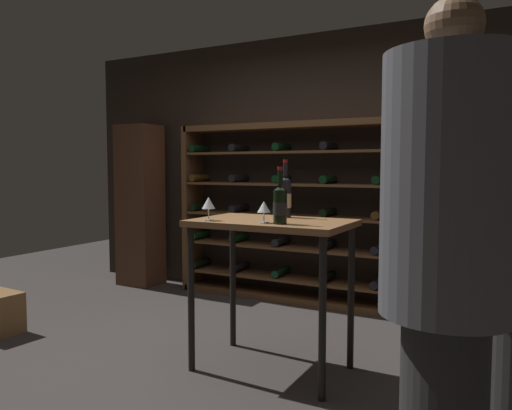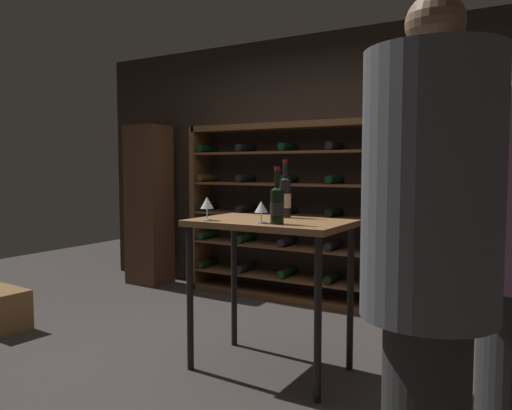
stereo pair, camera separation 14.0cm
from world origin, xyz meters
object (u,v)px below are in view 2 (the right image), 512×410
at_px(display_cabinet, 149,205).
at_px(wine_bottle_amber_reserve, 285,197).
at_px(tasting_table, 270,240).
at_px(wine_glass_stemmed_center, 207,204).
at_px(wine_rack, 309,214).
at_px(wine_bottle_gold_foil, 277,204).
at_px(person_guest_blue_shirt, 429,251).
at_px(wine_glass_stemmed_right, 261,208).

relative_size(display_cabinet, wine_bottle_amber_reserve, 4.59).
xyz_separation_m(tasting_table, wine_glass_stemmed_center, (-0.34, -0.22, 0.24)).
relative_size(wine_rack, display_cabinet, 1.51).
xyz_separation_m(tasting_table, display_cabinet, (-2.39, 1.47, 0.04)).
xyz_separation_m(display_cabinet, wine_bottle_gold_foil, (2.54, -1.65, 0.21)).
bearing_deg(wine_rack, wine_bottle_amber_reserve, -71.82).
distance_m(wine_bottle_amber_reserve, wine_glass_stemmed_center, 0.54).
height_order(wine_bottle_amber_reserve, wine_glass_stemmed_center, wine_bottle_amber_reserve).
relative_size(display_cabinet, wine_bottle_gold_foil, 5.24).
bearing_deg(wine_glass_stemmed_center, wine_bottle_gold_foil, 4.51).
bearing_deg(wine_bottle_amber_reserve, person_guest_blue_shirt, -46.66).
bearing_deg(display_cabinet, wine_bottle_amber_reserve, -27.98).
xyz_separation_m(person_guest_blue_shirt, wine_glass_stemmed_right, (-1.17, 0.89, 0.04)).
bearing_deg(wine_glass_stemmed_center, wine_bottle_amber_reserve, 50.34).
height_order(wine_rack, wine_glass_stemmed_center, wine_rack).
height_order(tasting_table, person_guest_blue_shirt, person_guest_blue_shirt).
height_order(wine_rack, display_cabinet, display_cabinet).
distance_m(person_guest_blue_shirt, display_cabinet, 4.41).
relative_size(person_guest_blue_shirt, display_cabinet, 1.05).
distance_m(wine_bottle_amber_reserve, wine_glass_stemmed_right, 0.38).
relative_size(person_guest_blue_shirt, wine_bottle_amber_reserve, 4.83).
bearing_deg(wine_rack, wine_glass_stemmed_center, -86.20).
relative_size(display_cabinet, wine_glass_stemmed_right, 13.51).
bearing_deg(wine_glass_stemmed_center, wine_glass_stemmed_right, 5.58).
xyz_separation_m(wine_rack, wine_glass_stemmed_center, (0.12, -1.84, 0.22)).
distance_m(display_cabinet, wine_glass_stemmed_right, 2.94).
height_order(wine_bottle_gold_foil, wine_glass_stemmed_center, wine_bottle_gold_foil).
xyz_separation_m(wine_rack, person_guest_blue_shirt, (1.67, -2.70, 0.17)).
xyz_separation_m(wine_rack, wine_bottle_gold_foil, (0.61, -1.81, 0.23)).
distance_m(wine_rack, tasting_table, 1.69).
height_order(wine_rack, wine_bottle_amber_reserve, wine_rack).
bearing_deg(tasting_table, wine_bottle_amber_reserve, 89.13).
xyz_separation_m(tasting_table, wine_bottle_gold_foil, (0.14, -0.18, 0.25)).
bearing_deg(wine_bottle_amber_reserve, display_cabinet, 152.02).
distance_m(wine_bottle_gold_foil, wine_bottle_amber_reserve, 0.41).
bearing_deg(display_cabinet, wine_bottle_gold_foil, -33.06).
xyz_separation_m(tasting_table, person_guest_blue_shirt, (1.20, -1.07, 0.19)).
bearing_deg(wine_rack, wine_bottle_gold_foil, -71.34).
height_order(wine_rack, tasting_table, wine_rack).
xyz_separation_m(tasting_table, wine_bottle_amber_reserve, (0.00, 0.20, 0.27)).
bearing_deg(tasting_table, wine_glass_stemmed_center, -147.66).
bearing_deg(wine_bottle_amber_reserve, wine_glass_stemmed_right, -85.13).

